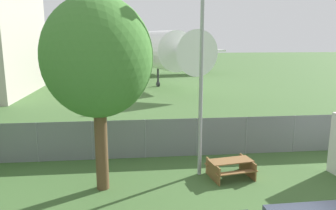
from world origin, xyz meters
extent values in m
cylinder|color=gray|center=(-7.64, 9.58, 0.96)|extent=(0.07, 0.07, 1.93)
cylinder|color=gray|center=(-5.09, 9.58, 0.96)|extent=(0.07, 0.07, 1.93)
cylinder|color=gray|center=(-2.55, 9.58, 0.96)|extent=(0.07, 0.07, 1.93)
cylinder|color=gray|center=(0.00, 9.58, 0.96)|extent=(0.07, 0.07, 1.93)
cylinder|color=gray|center=(2.55, 9.58, 0.96)|extent=(0.07, 0.07, 1.93)
cylinder|color=gray|center=(5.09, 9.58, 0.96)|extent=(0.07, 0.07, 1.93)
cube|color=slate|center=(0.00, 9.58, 0.96)|extent=(56.00, 0.01, 1.93)
cylinder|color=white|center=(-3.04, 42.57, 4.39)|extent=(13.40, 29.72, 4.37)
cone|color=white|center=(2.26, 26.31, 4.39)|extent=(5.51, 5.51, 4.37)
cone|color=white|center=(-8.51, 59.36, 4.39)|extent=(5.43, 6.41, 3.93)
cube|color=white|center=(4.96, 46.75, 3.74)|extent=(13.95, 6.45, 0.30)
cylinder|color=#939399|center=(2.92, 46.50, 2.60)|extent=(3.09, 4.35, 1.97)
cube|color=white|center=(-11.96, 41.24, 3.74)|extent=(13.90, 9.65, 0.30)
cylinder|color=#939399|center=(-10.17, 42.23, 2.60)|extent=(3.09, 4.35, 1.97)
cube|color=white|center=(-7.32, 55.72, 9.85)|extent=(1.45, 3.81, 6.55)
cube|color=white|center=(-7.25, 55.51, 4.83)|extent=(10.22, 6.30, 0.20)
cylinder|color=#2D2D33|center=(-0.04, 33.35, 1.10)|extent=(0.24, 0.24, 2.21)
cylinder|color=#2D2D33|center=(-0.04, 33.35, 0.28)|extent=(0.46, 0.63, 0.56)
cylinder|color=#2D2D33|center=(-1.01, 44.80, 1.10)|extent=(0.24, 0.24, 2.21)
cylinder|color=#2D2D33|center=(-1.01, 44.80, 0.28)|extent=(0.46, 0.63, 0.56)
cylinder|color=#2D2D33|center=(-6.00, 43.18, 1.10)|extent=(0.24, 0.24, 2.21)
cylinder|color=#2D2D33|center=(-6.00, 43.18, 0.28)|extent=(0.46, 0.63, 0.56)
cube|color=brown|center=(0.94, 6.87, 0.74)|extent=(1.91, 1.04, 0.04)
cube|color=brown|center=(0.85, 7.42, 0.44)|extent=(1.83, 0.57, 0.04)
cube|color=brown|center=(1.03, 6.31, 0.44)|extent=(1.83, 0.57, 0.04)
cube|color=brown|center=(1.73, 6.99, 0.37)|extent=(0.28, 1.39, 0.74)
cube|color=brown|center=(0.14, 6.74, 0.37)|extent=(0.28, 1.39, 0.74)
cylinder|color=brown|center=(-4.34, 6.41, 1.70)|extent=(0.49, 0.49, 3.41)
ellipsoid|color=#427A33|center=(-4.34, 6.41, 5.12)|extent=(4.04, 4.04, 4.45)
cylinder|color=#99999E|center=(-0.31, 7.30, 4.21)|extent=(0.16, 0.16, 8.43)
camera|label=1|loc=(-3.10, -5.76, 5.82)|focal=35.00mm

